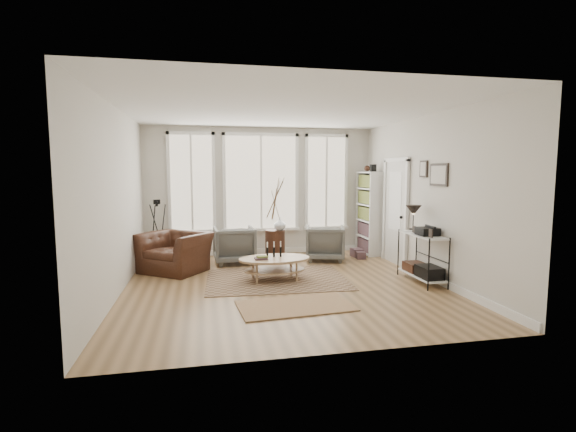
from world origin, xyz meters
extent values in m
plane|color=#9F794E|center=(0.00, 0.00, 0.00)|extent=(5.50, 5.50, 0.00)
plane|color=white|center=(0.00, 0.00, 2.90)|extent=(5.50, 5.50, 0.00)
cube|color=beige|center=(0.00, 2.75, 1.45)|extent=(5.20, 0.04, 2.90)
cube|color=beige|center=(0.00, -2.75, 1.45)|extent=(5.20, 0.04, 2.90)
cube|color=beige|center=(-2.60, 0.00, 1.45)|extent=(0.04, 5.50, 2.90)
cube|color=beige|center=(2.60, 0.00, 1.45)|extent=(0.04, 5.50, 2.90)
cube|color=white|center=(0.00, 2.74, 0.06)|extent=(5.10, 0.04, 0.12)
cube|color=white|center=(2.58, 0.00, 0.06)|extent=(0.03, 5.40, 0.12)
cube|color=#C7B184|center=(0.00, 2.73, 1.65)|extent=(1.60, 0.03, 2.10)
cube|color=#C7B184|center=(-1.55, 2.73, 1.65)|extent=(0.90, 0.03, 2.10)
cube|color=#C7B184|center=(1.55, 2.73, 1.65)|extent=(0.90, 0.03, 2.10)
cube|color=white|center=(0.00, 2.71, 1.65)|extent=(1.74, 0.06, 2.24)
cube|color=white|center=(-1.55, 2.71, 1.65)|extent=(1.04, 0.06, 2.24)
cube|color=white|center=(1.55, 2.71, 1.65)|extent=(1.04, 0.06, 2.24)
cube|color=white|center=(0.00, 2.69, 0.57)|extent=(4.10, 0.12, 0.06)
cube|color=silver|center=(2.58, 1.15, 1.05)|extent=(0.04, 0.88, 2.10)
cube|color=white|center=(2.56, 1.15, 1.30)|extent=(0.01, 0.55, 1.20)
cube|color=white|center=(2.56, 0.66, 1.05)|extent=(0.06, 0.08, 2.18)
cube|color=white|center=(2.56, 1.64, 1.05)|extent=(0.06, 0.08, 2.18)
cube|color=white|center=(2.56, 1.15, 2.14)|extent=(0.06, 1.06, 0.08)
sphere|color=black|center=(2.53, 0.82, 1.00)|extent=(0.06, 0.06, 0.06)
cube|color=white|center=(2.43, 1.81, 0.95)|extent=(0.30, 0.03, 1.90)
cube|color=white|center=(2.43, 2.63, 0.95)|extent=(0.30, 0.03, 1.90)
cube|color=white|center=(2.58, 2.23, 0.95)|extent=(0.02, 0.85, 1.90)
cube|color=white|center=(2.43, 2.23, 0.95)|extent=(0.30, 0.81, 1.90)
cube|color=brown|center=(2.43, 2.23, 0.95)|extent=(0.24, 0.75, 1.76)
cube|color=black|center=(2.43, 2.02, 1.98)|extent=(0.12, 0.10, 0.16)
sphere|color=#3C1F14|center=(2.43, 2.38, 1.97)|extent=(0.14, 0.14, 0.14)
cube|color=white|center=(2.38, -0.30, 0.12)|extent=(0.37, 1.07, 0.03)
cube|color=white|center=(2.38, -0.30, 0.82)|extent=(0.37, 1.07, 0.02)
cylinder|color=black|center=(2.20, -0.83, 0.42)|extent=(0.02, 0.02, 0.85)
cylinder|color=black|center=(2.56, -0.83, 0.42)|extent=(0.02, 0.02, 0.85)
cylinder|color=black|center=(2.20, 0.23, 0.42)|extent=(0.02, 0.02, 0.85)
cylinder|color=black|center=(2.56, 0.23, 0.42)|extent=(0.02, 0.02, 0.85)
cylinder|color=black|center=(2.38, 0.05, 0.88)|extent=(0.14, 0.14, 0.02)
cylinder|color=black|center=(2.38, 0.05, 1.01)|extent=(0.02, 0.02, 0.30)
cone|color=black|center=(2.38, 0.05, 1.21)|extent=(0.28, 0.28, 0.18)
cube|color=black|center=(2.38, -0.45, 0.91)|extent=(0.32, 0.30, 0.13)
cube|color=black|center=(2.38, -0.55, 0.23)|extent=(0.32, 0.45, 0.20)
cube|color=#3C1F14|center=(2.38, -0.08, 0.21)|extent=(0.32, 0.40, 0.16)
cube|color=black|center=(2.28, -0.72, 0.91)|extent=(0.02, 0.10, 0.14)
cube|color=black|center=(2.28, -0.18, 0.91)|extent=(0.02, 0.10, 0.12)
cube|color=black|center=(2.58, -0.40, 1.85)|extent=(0.03, 0.52, 0.38)
cube|color=silver|center=(2.56, -0.40, 1.85)|extent=(0.01, 0.44, 0.30)
cube|color=black|center=(2.58, 0.10, 1.95)|extent=(0.03, 0.24, 0.30)
cube|color=silver|center=(2.56, 0.10, 1.95)|extent=(0.01, 0.18, 0.24)
cube|color=brown|center=(-0.06, 0.35, 0.01)|extent=(2.53, 1.95, 0.01)
cube|color=brown|center=(-0.05, -1.17, 0.01)|extent=(1.67, 1.03, 0.01)
ellipsoid|color=tan|center=(-0.10, 0.32, 0.18)|extent=(1.11, 0.73, 0.03)
ellipsoid|color=tan|center=(-0.10, 0.32, 0.38)|extent=(1.29, 0.85, 0.04)
cylinder|color=tan|center=(-0.45, 0.12, 0.18)|extent=(0.04, 0.04, 0.36)
cylinder|color=tan|center=(0.25, 0.12, 0.18)|extent=(0.04, 0.04, 0.36)
cylinder|color=tan|center=(-0.45, 0.52, 0.18)|extent=(0.04, 0.04, 0.36)
cylinder|color=tan|center=(0.25, 0.52, 0.18)|extent=(0.04, 0.04, 0.36)
cylinder|color=black|center=(-0.22, 0.37, 0.49)|extent=(0.04, 0.04, 0.18)
cylinder|color=black|center=(-0.10, 0.37, 0.49)|extent=(0.04, 0.04, 0.18)
cylinder|color=black|center=(0.02, 0.37, 0.49)|extent=(0.04, 0.04, 0.18)
cube|color=#315431|center=(-0.34, 0.23, 0.43)|extent=(0.22, 0.16, 0.06)
imported|color=#63645F|center=(-0.69, 1.86, 0.38)|extent=(0.85, 0.88, 0.76)
imported|color=#63645F|center=(1.25, 1.76, 0.37)|extent=(0.99, 1.01, 0.75)
cylinder|color=#3C1F14|center=(0.20, 2.04, 0.32)|extent=(0.43, 0.43, 0.64)
imported|color=silver|center=(0.31, 2.01, 0.78)|extent=(0.31, 0.31, 0.27)
imported|color=#3C1F14|center=(-1.85, 1.33, 0.37)|extent=(1.51, 1.48, 0.74)
cylinder|color=black|center=(-2.25, 2.18, 1.21)|extent=(0.06, 0.06, 0.06)
cube|color=black|center=(-2.25, 2.18, 1.28)|extent=(0.15, 0.12, 0.09)
cylinder|color=black|center=(-2.25, 2.10, 1.28)|extent=(0.06, 0.07, 0.06)
cube|color=brown|center=(2.05, 1.94, 0.09)|extent=(0.25, 0.30, 0.18)
cube|color=brown|center=(2.05, 1.72, 0.08)|extent=(0.22, 0.26, 0.16)
camera|label=1|loc=(-1.29, -6.77, 1.91)|focal=26.00mm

